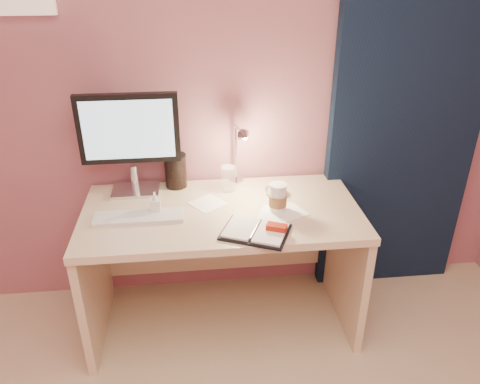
{
  "coord_description": "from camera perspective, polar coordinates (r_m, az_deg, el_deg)",
  "views": [
    {
      "loc": [
        -0.13,
        -0.67,
        1.89
      ],
      "look_at": [
        0.09,
        1.33,
        0.85
      ],
      "focal_mm": 35.0,
      "sensor_mm": 36.0,
      "label": 1
    }
  ],
  "objects": [
    {
      "name": "bowl",
      "position": [
        2.5,
        4.31,
        0.05
      ],
      "size": [
        0.12,
        0.12,
        0.04
      ],
      "primitive_type": "imported",
      "rotation": [
        0.0,
        0.0,
        -0.07
      ],
      "color": "silver",
      "rests_on": "desk"
    },
    {
      "name": "paper_a",
      "position": [
        2.35,
        5.9,
        -2.41
      ],
      "size": [
        0.2,
        0.2,
        0.0
      ],
      "primitive_type": "cube",
      "rotation": [
        0.0,
        0.0,
        0.42
      ],
      "color": "white",
      "rests_on": "desk"
    },
    {
      "name": "clear_cup",
      "position": [
        2.52,
        -1.45,
        1.64
      ],
      "size": [
        0.08,
        0.08,
        0.14
      ],
      "primitive_type": "cylinder",
      "color": "white",
      "rests_on": "desk"
    },
    {
      "name": "monitor",
      "position": [
        2.46,
        -13.31,
        6.76
      ],
      "size": [
        0.51,
        0.18,
        0.54
      ],
      "rotation": [
        0.0,
        0.0,
        0.0
      ],
      "color": "silver",
      "rests_on": "desk"
    },
    {
      "name": "planner",
      "position": [
        2.16,
        2.11,
        -4.77
      ],
      "size": [
        0.36,
        0.32,
        0.05
      ],
      "rotation": [
        0.0,
        0.0,
        -0.42
      ],
      "color": "black",
      "rests_on": "desk"
    },
    {
      "name": "coffee_cup",
      "position": [
        2.33,
        4.63,
        -0.76
      ],
      "size": [
        0.09,
        0.09,
        0.14
      ],
      "color": "silver",
      "rests_on": "desk"
    },
    {
      "name": "desk_lamp",
      "position": [
        2.47,
        -0.78,
        4.99
      ],
      "size": [
        0.11,
        0.22,
        0.36
      ],
      "rotation": [
        0.0,
        0.0,
        0.23
      ],
      "color": "silver",
      "rests_on": "desk"
    },
    {
      "name": "paper_c",
      "position": [
        2.41,
        -3.92,
        -1.42
      ],
      "size": [
        0.21,
        0.21,
        0.0
      ],
      "primitive_type": "cube",
      "rotation": [
        0.0,
        0.0,
        0.61
      ],
      "color": "white",
      "rests_on": "desk"
    },
    {
      "name": "keyboard",
      "position": [
        2.33,
        -12.24,
        -3.0
      ],
      "size": [
        0.43,
        0.13,
        0.02
      ],
      "primitive_type": "cube",
      "rotation": [
        0.0,
        0.0,
        0.01
      ],
      "color": "silver",
      "rests_on": "desk"
    },
    {
      "name": "paper_b",
      "position": [
        2.32,
        4.23,
        -2.7
      ],
      "size": [
        0.2,
        0.2,
        0.0
      ],
      "primitive_type": "cube",
      "rotation": [
        0.0,
        0.0,
        -0.41
      ],
      "color": "white",
      "rests_on": "desk"
    },
    {
      "name": "lotion_bottle",
      "position": [
        2.34,
        -10.3,
        -1.31
      ],
      "size": [
        0.05,
        0.05,
        0.11
      ],
      "primitive_type": "imported",
      "rotation": [
        0.0,
        0.0,
        -0.0
      ],
      "color": "silver",
      "rests_on": "desk"
    },
    {
      "name": "dark_jar",
      "position": [
        2.58,
        -7.86,
        2.4
      ],
      "size": [
        0.12,
        0.12,
        0.17
      ],
      "primitive_type": "cylinder",
      "color": "black",
      "rests_on": "desk"
    },
    {
      "name": "room",
      "position": [
        2.7,
        17.92,
        9.84
      ],
      "size": [
        3.5,
        3.5,
        3.5
      ],
      "color": "#C6B28E",
      "rests_on": "ground"
    },
    {
      "name": "desk",
      "position": [
        2.54,
        -2.31,
        -5.75
      ],
      "size": [
        1.4,
        0.7,
        0.73
      ],
      "color": "beige",
      "rests_on": "ground"
    }
  ]
}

